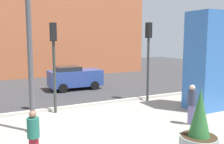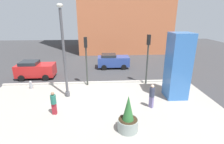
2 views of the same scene
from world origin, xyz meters
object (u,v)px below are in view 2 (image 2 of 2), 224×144
(pedestrian_by_curb, at_px, (152,95))
(car_curb_east, at_px, (113,61))
(art_pillar_blue, at_px, (178,66))
(car_far_lane, at_px, (35,69))
(traffic_light_far_side, at_px, (148,52))
(lamp_post, at_px, (64,55))
(pedestrian_crossing, at_px, (54,102))
(potted_plant_near_right, at_px, (128,118))
(fire_hydrant, at_px, (31,85))
(traffic_light_corner, at_px, (86,54))

(pedestrian_by_curb, bearing_deg, car_curb_east, 101.54)
(art_pillar_blue, relative_size, car_far_lane, 1.34)
(traffic_light_far_side, relative_size, pedestrian_by_curb, 2.64)
(lamp_post, bearing_deg, pedestrian_by_curb, -19.34)
(art_pillar_blue, bearing_deg, pedestrian_by_curb, -146.45)
(car_far_lane, bearing_deg, car_curb_east, 20.20)
(pedestrian_crossing, bearing_deg, art_pillar_blue, 12.52)
(art_pillar_blue, relative_size, pedestrian_by_curb, 2.89)
(car_curb_east, relative_size, car_far_lane, 1.01)
(car_curb_east, relative_size, pedestrian_by_curb, 2.18)
(art_pillar_blue, bearing_deg, potted_plant_near_right, -138.03)
(fire_hydrant, bearing_deg, car_far_lane, 100.19)
(art_pillar_blue, distance_m, potted_plant_near_right, 6.28)
(potted_plant_near_right, bearing_deg, pedestrian_crossing, 156.65)
(art_pillar_blue, distance_m, pedestrian_by_curb, 3.28)
(lamp_post, distance_m, car_far_lane, 6.67)
(traffic_light_far_side, bearing_deg, potted_plant_near_right, -112.54)
(potted_plant_near_right, bearing_deg, lamp_post, 132.35)
(pedestrian_crossing, bearing_deg, car_curb_east, 65.66)
(pedestrian_by_curb, bearing_deg, car_far_lane, 146.68)
(art_pillar_blue, bearing_deg, lamp_post, 175.89)
(lamp_post, bearing_deg, traffic_light_corner, 56.94)
(fire_hydrant, distance_m, traffic_light_far_side, 11.02)
(traffic_light_far_side, xyz_separation_m, car_curb_east, (-2.79, 5.50, -2.25))
(potted_plant_near_right, relative_size, pedestrian_by_curb, 1.24)
(pedestrian_by_curb, distance_m, pedestrian_crossing, 6.72)
(traffic_light_far_side, relative_size, pedestrian_crossing, 2.89)
(car_far_lane, relative_size, pedestrian_crossing, 2.36)
(traffic_light_corner, bearing_deg, art_pillar_blue, -21.65)
(traffic_light_far_side, bearing_deg, pedestrian_crossing, -147.04)
(art_pillar_blue, distance_m, traffic_light_corner, 7.81)
(traffic_light_corner, xyz_separation_m, pedestrian_by_curb, (4.85, -4.47, -2.04))
(lamp_post, bearing_deg, traffic_light_far_side, 17.26)
(traffic_light_corner, height_order, pedestrian_crossing, traffic_light_corner)
(car_curb_east, relative_size, pedestrian_crossing, 2.39)
(lamp_post, xyz_separation_m, art_pillar_blue, (8.71, -0.63, -0.91))
(traffic_light_corner, xyz_separation_m, car_curb_east, (2.82, 5.45, -2.14))
(traffic_light_far_side, distance_m, pedestrian_crossing, 9.19)
(traffic_light_corner, distance_m, pedestrian_crossing, 5.66)
(traffic_light_corner, height_order, traffic_light_far_side, traffic_light_far_side)
(car_curb_east, distance_m, pedestrian_by_curb, 10.12)
(art_pillar_blue, height_order, fire_hydrant, art_pillar_blue)
(lamp_post, height_order, car_curb_east, lamp_post)
(art_pillar_blue, xyz_separation_m, car_far_lane, (-12.80, 5.25, -1.64))
(art_pillar_blue, height_order, pedestrian_crossing, art_pillar_blue)
(pedestrian_by_curb, relative_size, pedestrian_crossing, 1.09)
(fire_hydrant, bearing_deg, traffic_light_far_side, 2.27)
(lamp_post, xyz_separation_m, pedestrian_crossing, (-0.40, -2.65, -2.58))
(fire_hydrant, distance_m, traffic_light_corner, 5.72)
(fire_hydrant, distance_m, pedestrian_crossing, 5.47)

